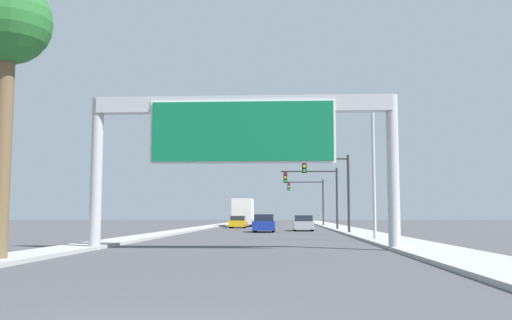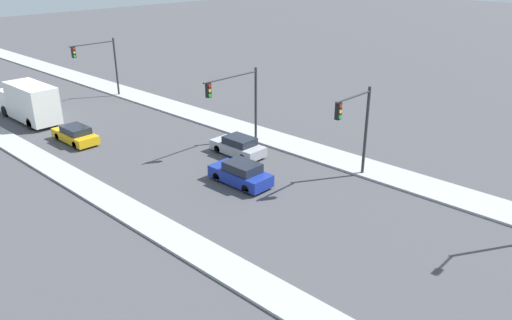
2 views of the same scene
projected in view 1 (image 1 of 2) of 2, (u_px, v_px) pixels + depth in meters
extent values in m
cube|color=#A8A8A8|center=(337.00, 227.00, 65.72)|extent=(3.00, 120.00, 0.15)
cube|color=#A8A8A8|center=(208.00, 227.00, 66.49)|extent=(2.00, 120.00, 0.15)
cylinder|color=#B2B2B7|center=(96.00, 173.00, 25.00)|extent=(0.51, 0.51, 6.67)
cylinder|color=#B2B2B7|center=(393.00, 172.00, 24.34)|extent=(0.51, 0.51, 6.67)
cube|color=#B2B2B7|center=(243.00, 105.00, 24.96)|extent=(12.90, 0.60, 0.70)
cube|color=white|center=(242.00, 131.00, 24.54)|extent=(8.02, 0.08, 2.77)
cube|color=#0F6B42|center=(242.00, 131.00, 24.49)|extent=(7.82, 0.16, 2.57)
cube|color=navy|center=(264.00, 225.00, 49.31)|extent=(1.84, 4.32, 0.78)
cube|color=#1E232D|center=(264.00, 218.00, 49.16)|extent=(1.62, 2.25, 0.58)
cylinder|color=black|center=(256.00, 228.00, 50.66)|extent=(0.22, 0.64, 0.64)
cylinder|color=black|center=(274.00, 228.00, 50.58)|extent=(0.22, 0.64, 0.64)
cylinder|color=black|center=(254.00, 229.00, 48.00)|extent=(0.22, 0.64, 0.64)
cylinder|color=black|center=(273.00, 229.00, 47.91)|extent=(0.22, 0.64, 0.64)
cube|color=#A5A8AD|center=(303.00, 225.00, 52.85)|extent=(1.82, 4.32, 0.72)
cube|color=#1E232D|center=(303.00, 218.00, 52.70)|extent=(1.60, 2.25, 0.55)
cylinder|color=black|center=(295.00, 227.00, 54.20)|extent=(0.22, 0.64, 0.64)
cylinder|color=black|center=(311.00, 227.00, 54.12)|extent=(0.22, 0.64, 0.64)
cylinder|color=black|center=(295.00, 228.00, 51.54)|extent=(0.22, 0.64, 0.64)
cylinder|color=black|center=(313.00, 228.00, 51.46)|extent=(0.22, 0.64, 0.64)
cube|color=gold|center=(238.00, 223.00, 64.52)|extent=(1.78, 4.54, 0.67)
cube|color=#1E232D|center=(238.00, 218.00, 64.35)|extent=(1.57, 2.36, 0.52)
cylinder|color=black|center=(233.00, 225.00, 65.94)|extent=(0.22, 0.64, 0.64)
cylinder|color=black|center=(246.00, 225.00, 65.86)|extent=(0.22, 0.64, 0.64)
cylinder|color=black|center=(230.00, 225.00, 63.14)|extent=(0.22, 0.64, 0.64)
cylinder|color=black|center=(244.00, 225.00, 63.06)|extent=(0.22, 0.64, 0.64)
cube|color=white|center=(245.00, 216.00, 75.69)|extent=(2.22, 2.24, 2.07)
cube|color=silver|center=(243.00, 211.00, 71.77)|extent=(2.42, 5.75, 3.18)
cylinder|color=black|center=(237.00, 222.00, 75.55)|extent=(0.28, 1.00, 1.00)
cylinder|color=black|center=(253.00, 222.00, 75.45)|extent=(0.28, 1.00, 1.00)
cylinder|color=black|center=(234.00, 223.00, 70.27)|extent=(0.28, 1.00, 1.00)
cylinder|color=black|center=(251.00, 223.00, 70.16)|extent=(0.28, 1.00, 1.00)
cylinder|color=#2D2D30|center=(349.00, 194.00, 44.19)|extent=(0.20, 0.20, 6.15)
cylinder|color=#2D2D30|center=(324.00, 159.00, 44.55)|extent=(3.72, 0.14, 0.14)
cube|color=black|center=(304.00, 166.00, 44.57)|extent=(0.35, 0.28, 1.05)
cylinder|color=red|center=(304.00, 162.00, 44.44)|extent=(0.22, 0.04, 0.22)
cylinder|color=yellow|center=(304.00, 166.00, 44.41)|extent=(0.22, 0.04, 0.22)
cylinder|color=green|center=(304.00, 171.00, 44.38)|extent=(0.22, 0.04, 0.22)
cylinder|color=#2D2D30|center=(337.00, 199.00, 54.12)|extent=(0.20, 0.20, 5.93)
cylinder|color=#2D2D30|center=(309.00, 171.00, 54.51)|extent=(5.32, 0.14, 0.14)
cube|color=black|center=(285.00, 177.00, 54.57)|extent=(0.35, 0.28, 1.05)
cylinder|color=red|center=(285.00, 174.00, 54.44)|extent=(0.22, 0.04, 0.22)
cylinder|color=yellow|center=(285.00, 177.00, 54.41)|extent=(0.22, 0.04, 0.22)
cylinder|color=green|center=(285.00, 181.00, 54.37)|extent=(0.22, 0.04, 0.22)
cylinder|color=#2D2D30|center=(323.00, 203.00, 74.00)|extent=(0.20, 0.20, 6.04)
cylinder|color=#2D2D30|center=(304.00, 182.00, 74.39)|extent=(4.84, 0.14, 0.14)
cube|color=black|center=(289.00, 186.00, 74.44)|extent=(0.35, 0.28, 1.05)
cylinder|color=red|center=(289.00, 184.00, 74.31)|extent=(0.22, 0.04, 0.22)
cylinder|color=yellow|center=(289.00, 186.00, 74.28)|extent=(0.22, 0.04, 0.22)
cylinder|color=green|center=(289.00, 189.00, 74.24)|extent=(0.22, 0.04, 0.22)
cylinder|color=brown|center=(3.00, 140.00, 18.15)|extent=(0.55, 0.55, 7.78)
sphere|color=#286B2D|center=(8.00, 21.00, 18.52)|extent=(2.81, 2.81, 2.81)
cylinder|color=#B2B2B7|center=(374.00, 170.00, 32.24)|extent=(0.18, 0.18, 8.07)
cylinder|color=#B2B2B7|center=(356.00, 102.00, 32.66)|extent=(1.87, 0.12, 0.12)
cube|color=#B2B2A8|center=(340.00, 104.00, 32.70)|extent=(0.60, 0.28, 0.20)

